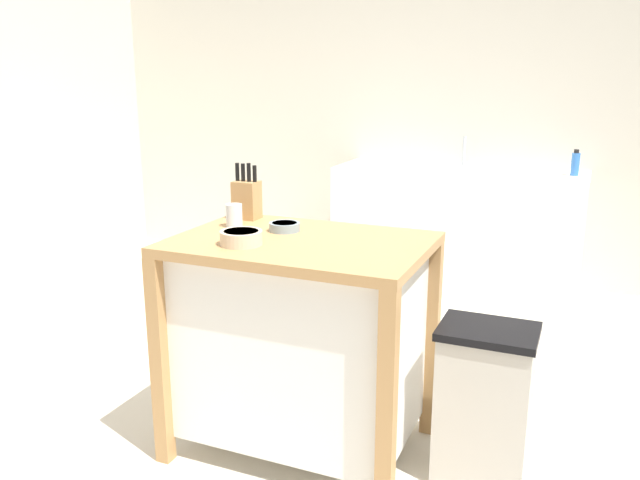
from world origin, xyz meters
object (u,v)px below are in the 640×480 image
at_px(bowl_ceramic_small, 285,226).
at_px(trash_bin, 484,404).
at_px(drinking_cup, 234,216).
at_px(kitchen_island, 301,334).
at_px(knife_block, 247,198).
at_px(sink_faucet, 464,152).
at_px(bowl_ceramic_wide, 241,237).
at_px(bottle_spray_cleaner, 575,164).

xyz_separation_m(bowl_ceramic_small, trash_bin, (0.86, -0.04, -0.61)).
xyz_separation_m(drinking_cup, trash_bin, (1.09, -0.02, -0.64)).
xyz_separation_m(kitchen_island, knife_block, (-0.38, 0.25, 0.49)).
height_order(bowl_ceramic_small, sink_faucet, sink_faucet).
distance_m(knife_block, sink_faucet, 2.33).
distance_m(bowl_ceramic_wide, drinking_cup, 0.30).
relative_size(sink_faucet, bottle_spray_cleaner, 1.26).
distance_m(drinking_cup, sink_faucet, 2.48).
xyz_separation_m(drinking_cup, bottle_spray_cleaner, (1.28, 2.28, 0.01)).
bearing_deg(trash_bin, kitchen_island, -174.84).
height_order(bowl_ceramic_wide, drinking_cup, drinking_cup).
bearing_deg(trash_bin, bottle_spray_cleaner, 85.29).
bearing_deg(bowl_ceramic_small, bowl_ceramic_wide, -101.68).
bearing_deg(trash_bin, bowl_ceramic_small, 177.56).
bearing_deg(bottle_spray_cleaner, bowl_ceramic_small, -114.82).
height_order(bowl_ceramic_wide, sink_faucet, sink_faucet).
distance_m(bowl_ceramic_small, trash_bin, 1.05).
xyz_separation_m(knife_block, bottle_spray_cleaner, (1.31, 2.12, -0.04)).
xyz_separation_m(bowl_ceramic_small, bowl_ceramic_wide, (-0.05, -0.26, 0.01)).
bearing_deg(bowl_ceramic_small, trash_bin, -2.44).
bearing_deg(bowl_ceramic_small, bottle_spray_cleaner, 65.18).
bearing_deg(bowl_ceramic_wide, knife_block, 116.54).
relative_size(kitchen_island, bowl_ceramic_wide, 6.13).
xyz_separation_m(trash_bin, bottle_spray_cleaner, (0.19, 2.30, 0.65)).
distance_m(drinking_cup, bottle_spray_cleaner, 2.62).
relative_size(drinking_cup, trash_bin, 0.16).
bearing_deg(knife_block, bowl_ceramic_wide, -63.46).
xyz_separation_m(knife_block, trash_bin, (1.12, -0.18, -0.69)).
height_order(knife_block, drinking_cup, knife_block).
bearing_deg(drinking_cup, bowl_ceramic_wide, -54.66).
height_order(drinking_cup, trash_bin, drinking_cup).
bearing_deg(bowl_ceramic_wide, drinking_cup, 125.34).
bearing_deg(drinking_cup, bottle_spray_cleaner, 60.74).
distance_m(bowl_ceramic_small, bottle_spray_cleaner, 2.50).
height_order(trash_bin, sink_faucet, sink_faucet).
relative_size(kitchen_island, knife_block, 3.96).
relative_size(kitchen_island, bowl_ceramic_small, 7.84).
bearing_deg(sink_faucet, drinking_cup, -101.85).
relative_size(knife_block, bottle_spray_cleaner, 1.45).
height_order(bowl_ceramic_small, bottle_spray_cleaner, bottle_spray_cleaner).
relative_size(drinking_cup, bottle_spray_cleaner, 0.56).
bearing_deg(bottle_spray_cleaner, trash_bin, -94.71).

